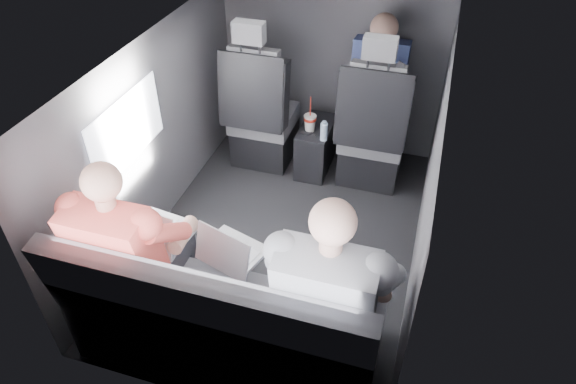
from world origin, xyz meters
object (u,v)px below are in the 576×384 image
(laptop_white, at_px, (156,230))
(passenger_rear_right, at_px, (332,294))
(water_bottle, at_px, (324,131))
(passenger_rear_left, at_px, (135,250))
(rear_bench, at_px, (222,328))
(soda_cup, at_px, (310,122))
(passenger_front_right, at_px, (378,80))
(front_seat_right, at_px, (372,137))
(laptop_silver, at_px, (230,250))
(laptop_black, at_px, (338,269))
(center_console, at_px, (316,147))
(front_seat_left, at_px, (261,120))

(laptop_white, xyz_separation_m, passenger_rear_right, (1.01, -0.17, 0.02))
(water_bottle, height_order, passenger_rear_left, passenger_rear_left)
(water_bottle, bearing_deg, passenger_rear_left, -109.61)
(laptop_white, bearing_deg, water_bottle, 69.18)
(rear_bench, height_order, passenger_rear_left, passenger_rear_left)
(soda_cup, relative_size, passenger_front_right, 0.35)
(front_seat_right, height_order, rear_bench, front_seat_right)
(water_bottle, distance_m, laptop_silver, 1.53)
(laptop_black, bearing_deg, passenger_front_right, 93.59)
(passenger_front_right, bearing_deg, passenger_rear_right, -86.43)
(center_console, bearing_deg, soda_cup, -112.03)
(front_seat_left, bearing_deg, water_bottle, -14.21)
(rear_bench, relative_size, passenger_front_right, 1.92)
(front_seat_left, relative_size, soda_cup, 4.31)
(passenger_rear_left, bearing_deg, laptop_white, 81.66)
(water_bottle, bearing_deg, passenger_rear_right, -75.15)
(center_console, height_order, passenger_front_right, passenger_front_right)
(passenger_rear_right, bearing_deg, front_seat_left, 118.77)
(front_seat_left, bearing_deg, laptop_white, -90.67)
(center_console, distance_m, soda_cup, 0.29)
(soda_cup, xyz_separation_m, laptop_white, (-0.44, -1.59, 0.16))
(soda_cup, xyz_separation_m, laptop_silver, (0.00, -1.61, 0.16))
(passenger_rear_left, bearing_deg, laptop_silver, 18.01)
(front_seat_right, height_order, passenger_front_right, front_seat_right)
(front_seat_right, distance_m, center_console, 0.49)
(soda_cup, relative_size, laptop_black, 0.80)
(water_bottle, xyz_separation_m, passenger_front_right, (0.31, 0.40, 0.28))
(passenger_rear_left, height_order, passenger_front_right, passenger_front_right)
(passenger_rear_right, bearing_deg, laptop_black, 93.36)
(soda_cup, bearing_deg, front_seat_left, 173.87)
(rear_bench, relative_size, passenger_rear_right, 1.24)
(soda_cup, height_order, laptop_black, laptop_black)
(water_bottle, bearing_deg, center_console, 119.16)
(center_console, xyz_separation_m, passenger_front_right, (0.41, 0.22, 0.55))
(front_seat_left, xyz_separation_m, water_bottle, (0.55, -0.14, 0.07))
(soda_cup, distance_m, passenger_front_right, 0.61)
(front_seat_right, bearing_deg, passenger_rear_left, -117.59)
(laptop_white, xyz_separation_m, laptop_black, (1.00, 0.01, 0.00))
(front_seat_left, relative_size, front_seat_right, 1.00)
(front_seat_left, distance_m, rear_bench, 1.96)
(center_console, xyz_separation_m, rear_bench, (-0.00, -1.94, 0.11))
(passenger_rear_left, bearing_deg, water_bottle, 70.39)
(front_seat_left, distance_m, laptop_black, 1.92)
(laptop_silver, height_order, passenger_rear_left, passenger_rear_left)
(center_console, distance_m, water_bottle, 0.34)
(water_bottle, relative_size, passenger_rear_right, 0.12)
(laptop_silver, bearing_deg, passenger_rear_right, -14.72)
(front_seat_right, distance_m, laptop_black, 1.65)
(center_console, xyz_separation_m, passenger_rear_right, (0.54, -1.85, 0.45))
(laptop_white, distance_m, passenger_rear_right, 1.03)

